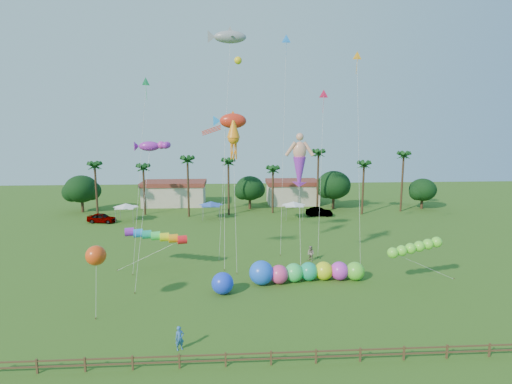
{
  "coord_description": "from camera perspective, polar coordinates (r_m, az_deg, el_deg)",
  "views": [
    {
      "loc": [
        -2.51,
        -30.1,
        15.56
      ],
      "look_at": [
        0.0,
        10.0,
        9.0
      ],
      "focal_mm": 28.0,
      "sensor_mm": 36.0,
      "label": 1
    }
  ],
  "objects": [
    {
      "name": "car_a",
      "position": [
        70.4,
        -21.17,
        -3.47
      ],
      "size": [
        4.91,
        2.7,
        1.58
      ],
      "primitive_type": "imported",
      "rotation": [
        0.0,
        0.0,
        1.38
      ],
      "color": "#4C4C54",
      "rests_on": "ground"
    },
    {
      "name": "ground",
      "position": [
        33.97,
        1.11,
        -17.99
      ],
      "size": [
        160.0,
        160.0,
        0.0
      ],
      "primitive_type": "plane",
      "color": "#285116",
      "rests_on": "ground"
    },
    {
      "name": "orange_ball_kite",
      "position": [
        35.96,
        -21.9,
        -8.42
      ],
      "size": [
        1.8,
        2.12,
        5.88
      ],
      "color": "#E74312",
      "rests_on": "ground"
    },
    {
      "name": "caterpillar_inflatable",
      "position": [
        41.52,
        6.69,
        -11.29
      ],
      "size": [
        11.96,
        3.1,
        2.43
      ],
      "rotation": [
        0.0,
        0.0,
        0.07
      ],
      "color": "#E43C84",
      "rests_on": "ground"
    },
    {
      "name": "lobster_kite",
      "position": [
        41.23,
        -15.0,
        6.33
      ],
      "size": [
        4.03,
        5.69,
        14.37
      ],
      "color": "purple",
      "rests_on": "ground"
    },
    {
      "name": "fish_kite",
      "position": [
        47.55,
        -3.3,
        10.1
      ],
      "size": [
        4.92,
        6.86,
        17.25
      ],
      "color": "red",
      "rests_on": "ground"
    },
    {
      "name": "delta_kite_yellow",
      "position": [
        47.31,
        14.27,
        17.57
      ],
      "size": [
        1.14,
        4.51,
        23.76
      ],
      "color": "#FFA11A",
      "rests_on": "ground"
    },
    {
      "name": "blue_ball",
      "position": [
        38.6,
        -4.8,
        -12.86
      ],
      "size": [
        2.07,
        2.07,
        2.07
      ],
      "primitive_type": "sphere",
      "color": "#1B3DF4",
      "rests_on": "ground"
    },
    {
      "name": "tent_row",
      "position": [
        67.75,
        -6.47,
        -1.69
      ],
      "size": [
        31.0,
        4.0,
        0.6
      ],
      "color": "white",
      "rests_on": "ground"
    },
    {
      "name": "green_worm",
      "position": [
        41.74,
        18.96,
        -8.22
      ],
      "size": [
        10.08,
        3.23,
        4.01
      ],
      "color": "#68E733",
      "rests_on": "ground"
    },
    {
      "name": "delta_kite_red",
      "position": [
        51.19,
        9.63,
        13.21
      ],
      "size": [
        1.86,
        4.46,
        20.12
      ],
      "color": "#CC1644",
      "rests_on": "ground"
    },
    {
      "name": "squid_kite",
      "position": [
        44.81,
        -3.22,
        7.64
      ],
      "size": [
        1.81,
        4.99,
        16.38
      ],
      "color": "orange",
      "rests_on": "ground"
    },
    {
      "name": "shark_kite",
      "position": [
        52.98,
        -3.72,
        21.21
      ],
      "size": [
        5.41,
        7.98,
        27.5
      ],
      "color": "gray",
      "rests_on": "ground"
    },
    {
      "name": "merman_kite",
      "position": [
        42.74,
        6.23,
        4.01
      ],
      "size": [
        2.78,
        4.85,
        14.44
      ],
      "color": "#E1997F",
      "rests_on": "ground"
    },
    {
      "name": "spectator_b",
      "position": [
        47.75,
        7.83,
        -8.7
      ],
      "size": [
        1.06,
        1.1,
        1.78
      ],
      "primitive_type": "imported",
      "rotation": [
        0.0,
        0.0,
        -0.92
      ],
      "color": "gray",
      "rests_on": "ground"
    },
    {
      "name": "fence",
      "position": [
        28.47,
        2.17,
        -22.41
      ],
      "size": [
        36.12,
        0.12,
        1.0
      ],
      "color": "brown",
      "rests_on": "ground"
    },
    {
      "name": "tree_line",
      "position": [
        75.19,
        1.1,
        0.64
      ],
      "size": [
        69.46,
        8.91,
        11.0
      ],
      "color": "#3A2819",
      "rests_on": "ground"
    },
    {
      "name": "spectator_a",
      "position": [
        30.37,
        -10.86,
        -19.83
      ],
      "size": [
        0.75,
        0.64,
        1.74
      ],
      "primitive_type": "imported",
      "rotation": [
        0.0,
        0.0,
        0.42
      ],
      "color": "#2F63A7",
      "rests_on": "ground"
    },
    {
      "name": "rainbow_tube",
      "position": [
        44.35,
        -12.72,
        -6.71
      ],
      "size": [
        9.01,
        1.37,
        4.0
      ],
      "color": "red",
      "rests_on": "ground"
    },
    {
      "name": "car_b",
      "position": [
        71.36,
        9.0,
        -2.81
      ],
      "size": [
        4.74,
        1.98,
        1.52
      ],
      "primitive_type": "imported",
      "rotation": [
        0.0,
        0.0,
        1.49
      ],
      "color": "#4C4C54",
      "rests_on": "ground"
    },
    {
      "name": "delta_kite_green",
      "position": [
        45.39,
        -15.5,
        14.25
      ],
      "size": [
        2.12,
        3.71,
        20.79
      ],
      "color": "#32D773",
      "rests_on": "ground"
    },
    {
      "name": "delta_kite_blue",
      "position": [
        51.83,
        4.32,
        20.34
      ],
      "size": [
        1.62,
        4.1,
        26.67
      ],
      "color": "#1C80FF",
      "rests_on": "ground"
    },
    {
      "name": "buildings_row",
      "position": [
        81.24,
        -3.94,
        -0.36
      ],
      "size": [
        35.0,
        7.0,
        4.0
      ],
      "color": "beige",
      "rests_on": "ground"
    }
  ]
}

